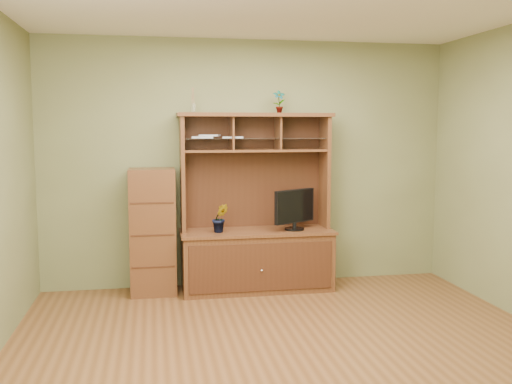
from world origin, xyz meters
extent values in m
cube|color=#593519|center=(0.00, 0.00, -0.01)|extent=(4.50, 4.00, 0.02)
cube|color=#63663C|center=(0.00, 2.01, 1.35)|extent=(4.50, 0.02, 2.70)
cube|color=#63663C|center=(0.00, -2.01, 1.35)|extent=(4.50, 0.02, 2.70)
cube|color=#422113|center=(0.04, 1.71, 0.31)|extent=(1.60, 0.55, 0.62)
cube|color=#331A0E|center=(0.04, 1.42, 0.31)|extent=(1.50, 0.01, 0.50)
sphere|color=silver|center=(0.04, 1.41, 0.28)|extent=(0.02, 0.02, 0.02)
cube|color=#422113|center=(0.04, 1.71, 0.64)|extent=(1.64, 0.59, 0.03)
cube|color=#422113|center=(-0.74, 1.80, 1.27)|extent=(0.04, 0.35, 1.25)
cube|color=#422113|center=(0.82, 1.80, 1.27)|extent=(0.04, 0.35, 1.25)
cube|color=#331A0E|center=(0.04, 1.97, 1.27)|extent=(1.52, 0.02, 1.25)
cube|color=#422113|center=(0.04, 1.80, 1.88)|extent=(1.66, 0.40, 0.04)
cube|color=#422113|center=(0.04, 1.80, 1.50)|extent=(1.52, 0.32, 0.02)
cube|color=#422113|center=(-0.21, 1.80, 1.69)|extent=(0.02, 0.31, 0.35)
cube|color=#422113|center=(0.30, 1.80, 1.69)|extent=(0.02, 0.31, 0.35)
cube|color=silver|center=(0.04, 1.79, 1.63)|extent=(1.50, 0.27, 0.01)
cylinder|color=black|center=(0.45, 1.65, 0.66)|extent=(0.21, 0.21, 0.02)
cylinder|color=black|center=(0.45, 1.65, 0.71)|extent=(0.04, 0.04, 0.07)
cube|color=black|center=(0.45, 1.65, 0.91)|extent=(0.49, 0.32, 0.36)
imported|color=#2E511C|center=(-0.36, 1.65, 0.80)|extent=(0.17, 0.14, 0.31)
imported|color=#406824|center=(0.31, 1.80, 2.02)|extent=(0.13, 0.09, 0.25)
cylinder|color=silver|center=(-0.62, 1.80, 1.95)|extent=(0.05, 0.05, 0.09)
cylinder|color=#926B49|center=(-0.62, 1.80, 2.08)|extent=(0.03, 0.03, 0.17)
cube|color=silver|center=(-0.51, 1.80, 1.64)|extent=(0.25, 0.20, 0.02)
cube|color=silver|center=(-0.44, 1.80, 1.66)|extent=(0.24, 0.21, 0.02)
cube|color=silver|center=(-0.19, 1.80, 1.64)|extent=(0.25, 0.21, 0.02)
cube|color=#422113|center=(-1.06, 1.77, 0.66)|extent=(0.47, 0.43, 1.32)
cube|color=#331A0E|center=(-1.06, 1.55, 0.33)|extent=(0.43, 0.01, 0.02)
cube|color=#331A0E|center=(-1.06, 1.55, 0.66)|extent=(0.43, 0.01, 0.01)
cube|color=#331A0E|center=(-1.06, 1.55, 0.99)|extent=(0.43, 0.01, 0.01)
camera|label=1|loc=(-1.05, -4.23, 1.75)|focal=40.00mm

